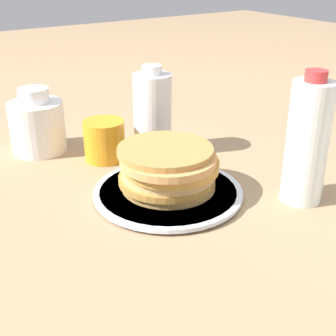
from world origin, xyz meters
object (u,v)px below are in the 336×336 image
(water_bottle_far, at_px, (307,142))
(pancake_stack, at_px, (168,169))
(juice_glass, at_px, (104,140))
(cream_jug, at_px, (37,125))
(water_bottle_mid, at_px, (153,113))
(plate, at_px, (168,192))

(water_bottle_far, bearing_deg, pancake_stack, 142.92)
(juice_glass, xyz_separation_m, cream_jug, (-0.10, 0.12, 0.02))
(juice_glass, bearing_deg, water_bottle_mid, -12.88)
(plate, height_order, juice_glass, juice_glass)
(cream_jug, bearing_deg, juice_glass, -50.88)
(juice_glass, height_order, water_bottle_mid, water_bottle_mid)
(juice_glass, distance_m, water_bottle_mid, 0.11)
(juice_glass, relative_size, water_bottle_far, 0.37)
(juice_glass, bearing_deg, plate, -85.00)
(cream_jug, distance_m, water_bottle_mid, 0.24)
(plate, xyz_separation_m, water_bottle_far, (0.18, -0.14, 0.10))
(water_bottle_mid, xyz_separation_m, water_bottle_far, (0.10, -0.32, 0.02))
(cream_jug, relative_size, water_bottle_mid, 0.74)
(plate, xyz_separation_m, pancake_stack, (0.00, 0.00, 0.04))
(plate, relative_size, water_bottle_far, 1.16)
(pancake_stack, bearing_deg, juice_glass, 95.56)
(cream_jug, bearing_deg, plate, -70.58)
(plate, relative_size, pancake_stack, 1.48)
(juice_glass, relative_size, water_bottle_mid, 0.45)
(cream_jug, height_order, water_bottle_far, water_bottle_far)
(plate, height_order, pancake_stack, pancake_stack)
(water_bottle_far, bearing_deg, water_bottle_mid, 107.62)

